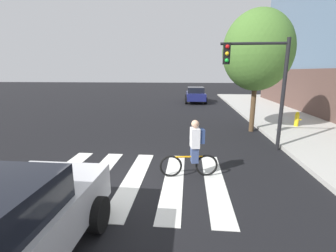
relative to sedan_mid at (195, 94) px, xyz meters
name	(u,v)px	position (x,y,z in m)	size (l,w,h in m)	color
ground_plane	(124,179)	(-2.46, -17.55, -0.78)	(120.00, 120.00, 0.00)	black
crosswalk_stripes	(133,179)	(-2.18, -17.55, -0.77)	(5.14, 4.04, 0.01)	silver
sedan_mid	(195,94)	(0.00, 0.00, 0.00)	(2.15, 4.42, 1.51)	navy
cyclist	(193,149)	(-0.49, -17.17, 0.06)	(1.70, 0.39, 1.69)	black
traffic_light_near	(262,76)	(2.03, -14.46, 2.08)	(2.47, 0.28, 4.20)	black
fire_hydrant	(297,119)	(5.13, -10.77, -0.25)	(0.33, 0.22, 0.78)	gold
street_tree_near	(258,51)	(2.59, -11.52, 3.19)	(3.31, 3.31, 5.89)	#4C3823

